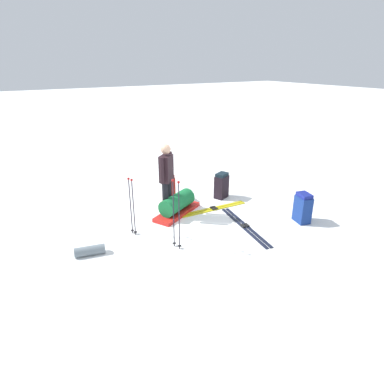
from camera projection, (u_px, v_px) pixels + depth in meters
name	position (u px, v px, depth m)	size (l,w,h in m)	color
ground_plane	(192.00, 221.00, 7.38)	(80.00, 80.00, 0.00)	white
skier_standing	(167.00, 177.00, 7.27)	(0.40, 0.45, 1.70)	black
ski_pair_near	(245.00, 226.00, 7.10)	(1.92, 0.50, 0.05)	black
ski_pair_far	(214.00, 209.00, 7.94)	(0.27, 1.77, 0.05)	gold
backpack_large_dark	(222.00, 186.00, 8.50)	(0.36, 0.42, 0.68)	black
backpack_bright	(303.00, 208.00, 7.22)	(0.42, 0.34, 0.68)	navy
backpack_small_spare	(169.00, 187.00, 8.39)	(0.31, 0.26, 0.69)	maroon
ski_poles_planted_near	(176.00, 211.00, 6.04)	(0.21, 0.11, 1.39)	black
ski_poles_planted_far	(132.00, 204.00, 6.56)	(0.16, 0.10, 1.24)	black
gear_sled	(177.00, 205.00, 7.63)	(1.01, 1.39, 0.49)	red
sleeping_mat_rolled	(90.00, 251.00, 6.05)	(0.18, 0.18, 0.55)	slate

